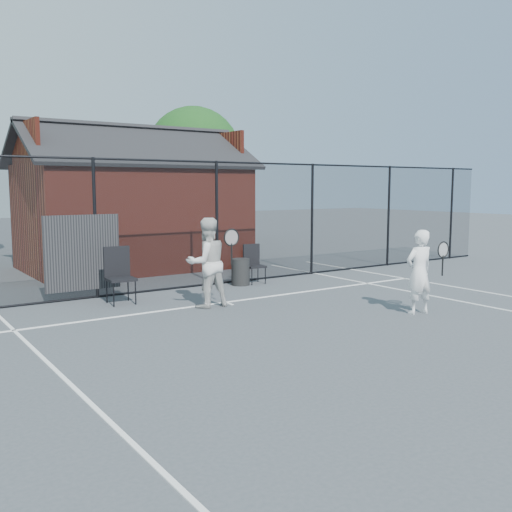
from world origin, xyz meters
TOP-DOWN VIEW (x-y plane):
  - ground at (0.00, 0.00)m, footprint 80.00×80.00m
  - court_lines at (0.00, -1.32)m, footprint 11.02×18.00m
  - fence at (-0.30, 5.00)m, footprint 22.04×3.00m
  - clubhouse at (0.50, 9.00)m, footprint 6.50×4.36m
  - tree_right at (5.50, 14.50)m, footprint 3.97×3.97m
  - player_front at (2.47, 0.06)m, footprint 0.73×0.56m
  - player_back at (-0.51, 2.84)m, footprint 0.98×0.73m
  - chair_left at (-1.81, 4.10)m, footprint 0.57×0.59m
  - chair_right at (1.85, 4.60)m, footprint 0.50×0.51m
  - waste_bin at (1.42, 4.60)m, footprint 0.54×0.54m

SIDE VIEW (x-z plane):
  - ground at x=0.00m, z-range 0.00..0.00m
  - court_lines at x=0.00m, z-range 0.00..0.01m
  - waste_bin at x=1.42m, z-range 0.00..0.65m
  - chair_right at x=1.85m, z-range 0.00..0.94m
  - chair_left at x=-1.81m, z-range 0.00..1.14m
  - player_front at x=2.47m, z-range 0.00..1.59m
  - player_back at x=-0.51m, z-range 0.00..1.78m
  - fence at x=-0.30m, z-range -0.05..2.95m
  - clubhouse at x=0.50m, z-range -0.49..3.70m
  - tree_right at x=5.50m, z-range 0.86..6.56m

